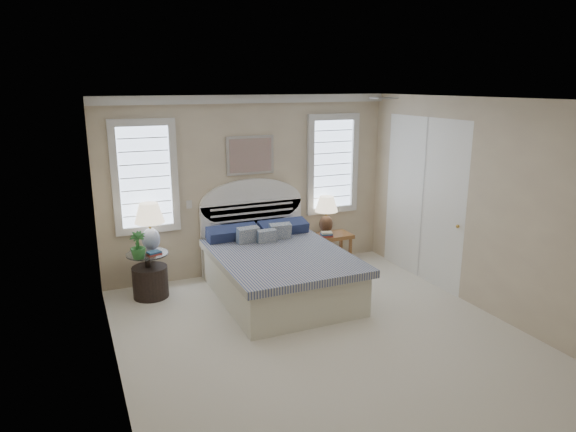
# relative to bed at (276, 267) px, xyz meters

# --- Properties ---
(floor) EXTENTS (4.50, 5.00, 0.01)m
(floor) POSITION_rel_bed_xyz_m (0.00, -1.46, -0.39)
(floor) COLOR beige
(floor) RESTS_ON ground
(ceiling) EXTENTS (4.50, 5.00, 0.01)m
(ceiling) POSITION_rel_bed_xyz_m (0.00, -1.46, 2.31)
(ceiling) COLOR white
(ceiling) RESTS_ON wall_back
(wall_back) EXTENTS (4.50, 0.02, 2.70)m
(wall_back) POSITION_rel_bed_xyz_m (0.00, 1.04, 0.96)
(wall_back) COLOR tan
(wall_back) RESTS_ON floor
(wall_left) EXTENTS (0.02, 5.00, 2.70)m
(wall_left) POSITION_rel_bed_xyz_m (-2.25, -1.46, 0.96)
(wall_left) COLOR tan
(wall_left) RESTS_ON floor
(wall_right) EXTENTS (0.02, 5.00, 2.70)m
(wall_right) POSITION_rel_bed_xyz_m (2.25, -1.46, 0.96)
(wall_right) COLOR tan
(wall_right) RESTS_ON floor
(crown_molding) EXTENTS (4.50, 0.08, 0.12)m
(crown_molding) POSITION_rel_bed_xyz_m (0.00, 1.00, 2.25)
(crown_molding) COLOR silver
(crown_molding) RESTS_ON wall_back
(hvac_vent) EXTENTS (0.30, 0.20, 0.02)m
(hvac_vent) POSITION_rel_bed_xyz_m (1.20, -0.66, 2.29)
(hvac_vent) COLOR #B2B2B2
(hvac_vent) RESTS_ON ceiling
(switch_plate) EXTENTS (0.08, 0.01, 0.12)m
(switch_plate) POSITION_rel_bed_xyz_m (-0.95, 1.03, 0.76)
(switch_plate) COLOR silver
(switch_plate) RESTS_ON wall_back
(window_left) EXTENTS (0.90, 0.06, 1.60)m
(window_left) POSITION_rel_bed_xyz_m (-1.55, 1.02, 1.21)
(window_left) COLOR silver
(window_left) RESTS_ON wall_back
(window_right) EXTENTS (0.90, 0.06, 1.60)m
(window_right) POSITION_rel_bed_xyz_m (1.40, 1.02, 1.21)
(window_right) COLOR silver
(window_right) RESTS_ON wall_back
(painting) EXTENTS (0.74, 0.04, 0.58)m
(painting) POSITION_rel_bed_xyz_m (0.00, 1.00, 1.43)
(painting) COLOR silver
(painting) RESTS_ON wall_back
(closet_door) EXTENTS (0.02, 1.80, 2.40)m
(closet_door) POSITION_rel_bed_xyz_m (2.23, -0.26, 0.81)
(closet_door) COLOR white
(closet_door) RESTS_ON floor
(bed) EXTENTS (1.72, 2.28, 1.47)m
(bed) POSITION_rel_bed_xyz_m (0.00, 0.00, 0.00)
(bed) COLOR silver
(bed) RESTS_ON floor
(side_table_left) EXTENTS (0.56, 0.56, 0.63)m
(side_table_left) POSITION_rel_bed_xyz_m (-1.65, 0.59, 0.00)
(side_table_left) COLOR black
(side_table_left) RESTS_ON floor
(nightstand_right) EXTENTS (0.50, 0.40, 0.53)m
(nightstand_right) POSITION_rel_bed_xyz_m (1.30, 0.69, 0.00)
(nightstand_right) COLOR brown
(nightstand_right) RESTS_ON floor
(floor_pot) EXTENTS (0.53, 0.53, 0.44)m
(floor_pot) POSITION_rel_bed_xyz_m (-1.64, 0.58, -0.17)
(floor_pot) COLOR black
(floor_pot) RESTS_ON floor
(lamp_left) EXTENTS (0.42, 0.42, 0.66)m
(lamp_left) POSITION_rel_bed_xyz_m (-1.57, 0.74, 0.65)
(lamp_left) COLOR silver
(lamp_left) RESTS_ON side_table_left
(lamp_right) EXTENTS (0.48, 0.48, 0.60)m
(lamp_right) POSITION_rel_bed_xyz_m (1.21, 0.84, 0.51)
(lamp_right) COLOR black
(lamp_right) RESTS_ON nightstand_right
(potted_plant) EXTENTS (0.25, 0.25, 0.36)m
(potted_plant) POSITION_rel_bed_xyz_m (-1.79, 0.41, 0.42)
(potted_plant) COLOR #346D2B
(potted_plant) RESTS_ON side_table_left
(books_left) EXTENTS (0.20, 0.16, 0.05)m
(books_left) POSITION_rel_bed_xyz_m (-1.57, 0.48, 0.27)
(books_left) COLOR #A53329
(books_left) RESTS_ON side_table_left
(books_right) EXTENTS (0.21, 0.17, 0.08)m
(books_right) POSITION_rel_bed_xyz_m (1.10, 0.61, 0.18)
(books_right) COLOR #A53329
(books_right) RESTS_ON nightstand_right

